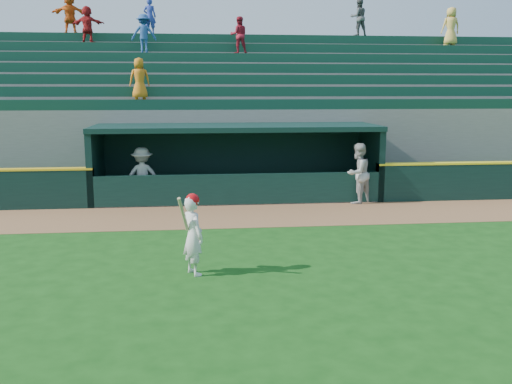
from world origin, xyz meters
TOP-DOWN VIEW (x-y plane):
  - ground at (0.00, 0.00)m, footprint 120.00×120.00m
  - warning_track at (0.00, 4.90)m, footprint 40.00×3.00m
  - dugout_player_front at (3.80, 6.38)m, footprint 1.20×1.16m
  - dugout_player_inside at (-3.07, 7.06)m, footprint 1.23×0.79m
  - dugout at (0.00, 8.00)m, footprint 9.40×2.80m
  - stands at (-0.03, 12.58)m, footprint 34.50×6.25m
  - batter_at_plate at (-1.45, -0.26)m, footprint 0.61×0.82m

SIDE VIEW (x-z plane):
  - ground at x=0.00m, z-range 0.00..0.00m
  - warning_track at x=0.00m, z-range 0.00..0.01m
  - batter_at_plate at x=-1.45m, z-range 0.00..1.66m
  - dugout_player_inside at x=-3.07m, z-range 0.00..1.81m
  - dugout_player_front at x=3.80m, z-range 0.00..1.95m
  - dugout at x=0.00m, z-range 0.13..2.59m
  - stands at x=-0.03m, z-range -1.38..6.20m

